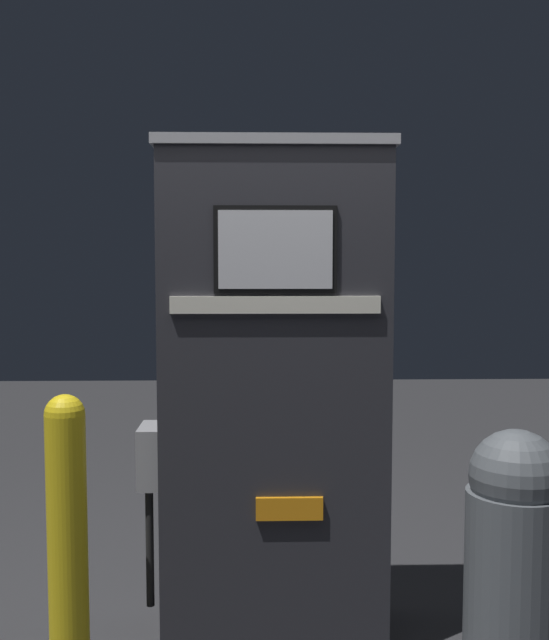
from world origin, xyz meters
name	(u,v)px	position (x,y,z in m)	size (l,w,h in m)	color
gas_pump	(273,395)	(0.00, 0.24, 1.03)	(1.01, 0.52, 2.06)	#28282D
safety_bollard	(67,534)	(-0.77, -0.11, 0.58)	(0.15, 0.15, 1.10)	yellow
trash_bin	(514,550)	(0.91, -0.07, 0.49)	(0.37, 0.37, 0.95)	#51565B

